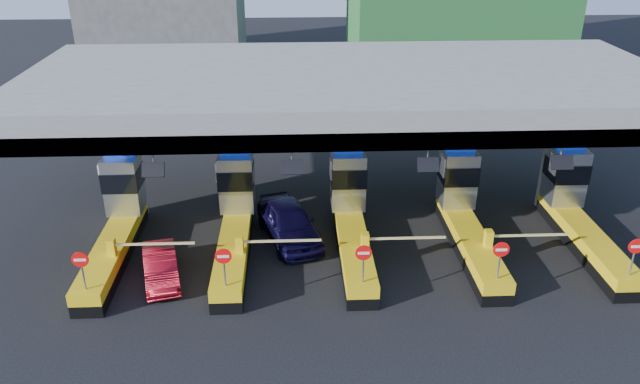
{
  "coord_description": "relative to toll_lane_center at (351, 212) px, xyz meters",
  "views": [
    {
      "loc": [
        -2.46,
        -23.83,
        13.62
      ],
      "look_at": [
        -1.35,
        0.0,
        2.53
      ],
      "focal_mm": 35.0,
      "sensor_mm": 36.0,
      "label": 1
    }
  ],
  "objects": [
    {
      "name": "toll_canopy",
      "position": [
        -0.0,
        2.59,
        4.74
      ],
      "size": [
        28.0,
        12.09,
        7.0
      ],
      "color": "slate",
      "rests_on": "ground"
    },
    {
      "name": "ground",
      "position": [
        -0.0,
        -0.28,
        -1.4
      ],
      "size": [
        120.0,
        120.0,
        0.0
      ],
      "primitive_type": "plane",
      "color": "black",
      "rests_on": "ground"
    },
    {
      "name": "toll_lane_far_left",
      "position": [
        -10.0,
        0.0,
        0.0
      ],
      "size": [
        4.43,
        8.0,
        4.16
      ],
      "color": "black",
      "rests_on": "ground"
    },
    {
      "name": "van",
      "position": [
        -2.69,
        0.27,
        -0.55
      ],
      "size": [
        3.36,
        5.31,
        1.69
      ],
      "primitive_type": "imported",
      "rotation": [
        0.0,
        0.0,
        0.3
      ],
      "color": "black",
      "rests_on": "ground"
    },
    {
      "name": "red_car",
      "position": [
        -7.76,
        -2.78,
        -0.8
      ],
      "size": [
        2.08,
        3.81,
        1.19
      ],
      "primitive_type": "imported",
      "rotation": [
        0.0,
        0.0,
        0.24
      ],
      "color": "maroon",
      "rests_on": "ground"
    },
    {
      "name": "toll_lane_far_right",
      "position": [
        10.0,
        0.0,
        0.0
      ],
      "size": [
        4.43,
        8.0,
        4.16
      ],
      "color": "black",
      "rests_on": "ground"
    },
    {
      "name": "toll_lane_center",
      "position": [
        0.0,
        0.0,
        0.0
      ],
      "size": [
        4.43,
        8.0,
        4.16
      ],
      "color": "black",
      "rests_on": "ground"
    },
    {
      "name": "toll_lane_right",
      "position": [
        5.0,
        0.0,
        0.0
      ],
      "size": [
        4.43,
        8.0,
        4.16
      ],
      "color": "black",
      "rests_on": "ground"
    },
    {
      "name": "toll_lane_left",
      "position": [
        -5.0,
        0.0,
        0.0
      ],
      "size": [
        4.43,
        8.0,
        4.16
      ],
      "color": "black",
      "rests_on": "ground"
    }
  ]
}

